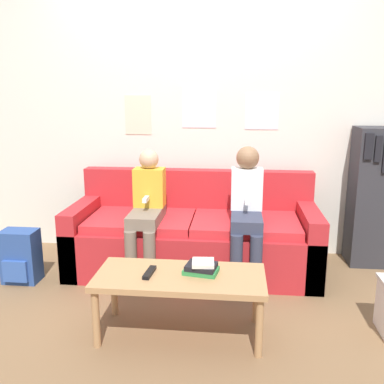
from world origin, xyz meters
TOP-DOWN VIEW (x-y plane):
  - ground_plane at (0.00, 0.00)m, footprint 10.00×10.00m
  - wall_back at (0.00, 1.00)m, footprint 8.00×0.06m
  - couch at (0.00, 0.51)m, footprint 1.99×0.79m
  - coffee_table at (0.02, -0.50)m, footprint 1.01×0.45m
  - person_left at (-0.35, 0.31)m, footprint 0.24×0.55m
  - person_right at (0.42, 0.32)m, footprint 0.24×0.55m
  - tv_remote at (-0.16, -0.51)m, footprint 0.05×0.17m
  - book_stack at (0.14, -0.46)m, footprint 0.22×0.18m
  - bookshelf at (1.51, 0.79)m, footprint 0.40×0.33m
  - backpack at (-1.31, 0.11)m, footprint 0.27×0.21m

SIDE VIEW (x-z plane):
  - ground_plane at x=0.00m, z-range 0.00..0.00m
  - backpack at x=-1.31m, z-range 0.00..0.41m
  - couch at x=0.00m, z-range -0.12..0.67m
  - coffee_table at x=0.02m, z-range 0.15..0.54m
  - tv_remote at x=-0.16m, z-range 0.39..0.41m
  - book_stack at x=0.14m, z-range 0.38..0.46m
  - person_left at x=-0.35m, z-range 0.06..1.06m
  - bookshelf at x=1.51m, z-range 0.00..1.17m
  - person_right at x=0.42m, z-range 0.07..1.11m
  - wall_back at x=0.00m, z-range 0.00..2.60m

